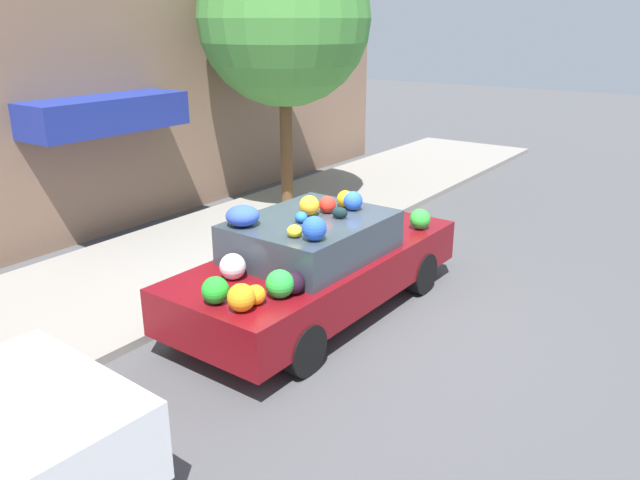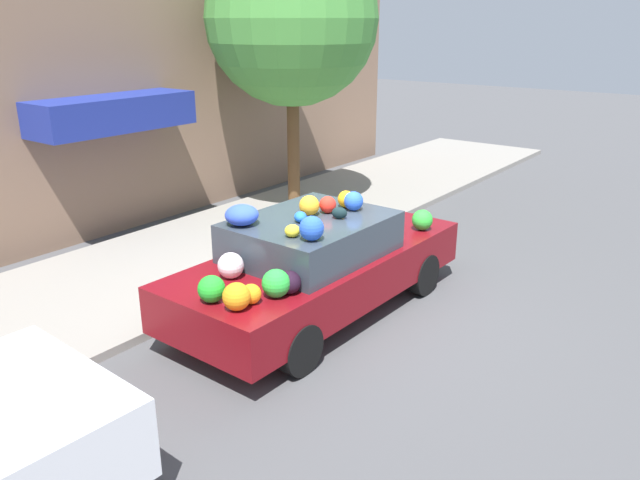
# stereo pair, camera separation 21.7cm
# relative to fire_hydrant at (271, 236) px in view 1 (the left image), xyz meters

# --- Properties ---
(ground_plane) EXTENTS (60.00, 60.00, 0.00)m
(ground_plane) POSITION_rel_fire_hydrant_xyz_m (-0.94, -1.54, -0.45)
(ground_plane) COLOR #4C4C4F
(sidewalk_curb) EXTENTS (24.00, 3.20, 0.11)m
(sidewalk_curb) POSITION_rel_fire_hydrant_xyz_m (-0.94, 1.16, -0.40)
(sidewalk_curb) COLOR gray
(sidewalk_curb) RESTS_ON ground
(building_facade) EXTENTS (18.00, 1.20, 6.28)m
(building_facade) POSITION_rel_fire_hydrant_xyz_m (-0.93, 3.39, 2.65)
(building_facade) COLOR #846651
(building_facade) RESTS_ON ground
(street_tree) EXTENTS (3.18, 3.18, 5.12)m
(street_tree) POSITION_rel_fire_hydrant_xyz_m (2.48, 1.65, 3.18)
(street_tree) COLOR brown
(street_tree) RESTS_ON sidewalk_curb
(fire_hydrant) EXTENTS (0.20, 0.20, 0.70)m
(fire_hydrant) POSITION_rel_fire_hydrant_xyz_m (0.00, 0.00, 0.00)
(fire_hydrant) COLOR #B2B2B7
(fire_hydrant) RESTS_ON sidewalk_curb
(art_car) EXTENTS (4.30, 1.79, 1.60)m
(art_car) POSITION_rel_fire_hydrant_xyz_m (-1.00, -1.60, 0.26)
(art_car) COLOR maroon
(art_car) RESTS_ON ground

